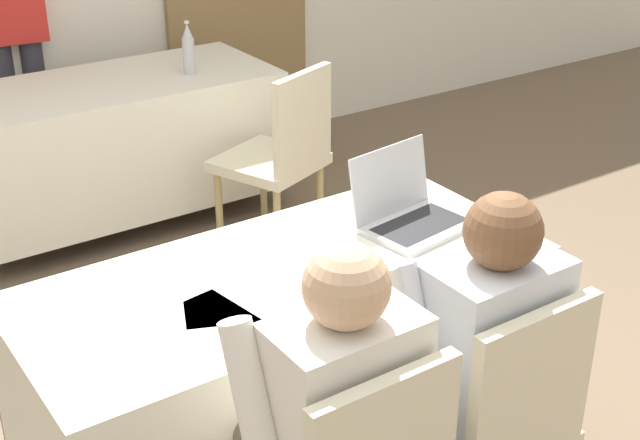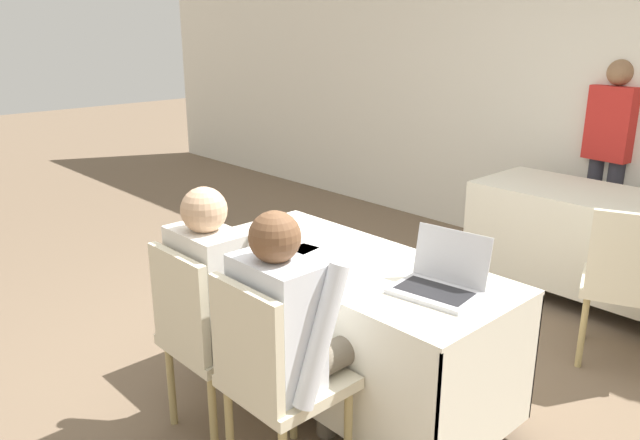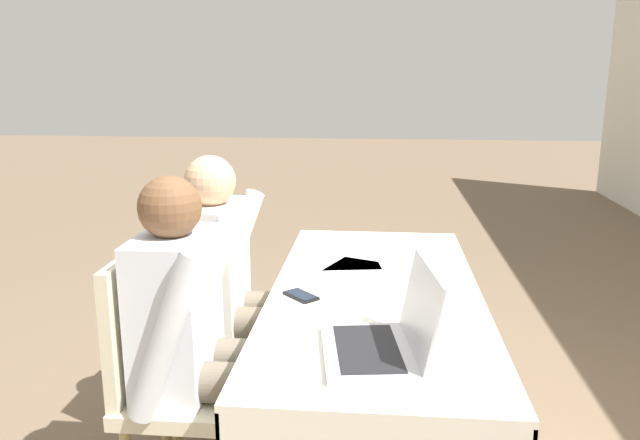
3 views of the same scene
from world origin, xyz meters
The scene contains 12 objects.
conference_table_near centered at (0.00, 0.00, 0.56)m, with size 1.63×0.73×0.75m.
conference_table_far centered at (0.30, 2.10, 0.56)m, with size 1.63×0.73×0.75m.
laptop centered at (0.51, 0.02, 0.80)m, with size 0.38×0.33×0.25m.
cell_phone centered at (0.09, -0.25, 0.76)m, with size 0.14×0.13×0.01m.
paper_beside_laptop centered at (-0.31, -0.14, 0.75)m, with size 0.25×0.33×0.00m.
paper_centre_table centered at (-0.24, -0.03, 0.75)m, with size 0.31×0.35×0.00m.
water_bottle centered at (0.69, 2.00, 0.87)m, with size 0.06×0.06×0.27m.
chair_near_right centered at (0.24, -0.67, 0.52)m, with size 0.44×0.44×0.93m.
chair_far_spare centered at (0.81, 1.32, 0.52)m, with size 0.57×0.57×0.93m.
person_checkered_shirt centered at (-0.24, -0.57, 0.68)m, with size 0.50×0.52×1.19m.
person_white_shirt centered at (0.24, -0.57, 0.68)m, with size 0.50×0.52×1.19m.
person_red_shirt centered at (0.04, 2.77, 0.91)m, with size 0.36×0.24×1.59m.
Camera 1 is at (-1.23, -2.01, 2.08)m, focal length 50.00 mm.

